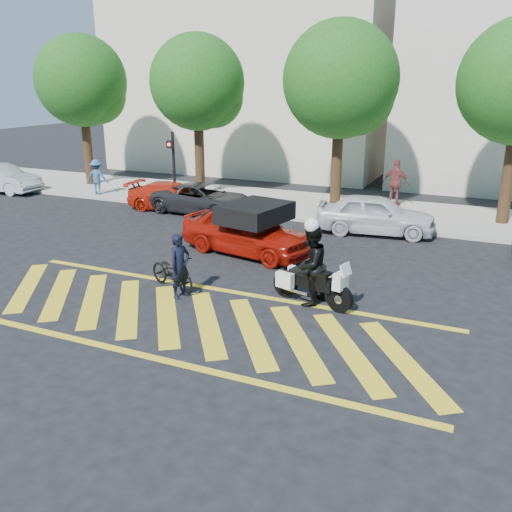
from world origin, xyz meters
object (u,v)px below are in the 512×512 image
at_px(parked_mid_left, 204,199).
at_px(parked_mid_right, 375,214).
at_px(bicycle, 172,272).
at_px(parked_left, 174,197).
at_px(police_motorcycle, 311,283).
at_px(red_convertible, 247,231).
at_px(officer_moto, 311,265).
at_px(officer_bike, 180,266).
at_px(parked_far_left, 1,178).

distance_m(parked_mid_left, parked_mid_right, 7.11).
distance_m(bicycle, parked_left, 9.10).
bearing_deg(parked_left, parked_mid_right, -95.32).
bearing_deg(bicycle, police_motorcycle, -60.06).
relative_size(police_motorcycle, parked_mid_left, 0.50).
xyz_separation_m(bicycle, red_convertible, (0.51, 3.57, 0.29)).
bearing_deg(bicycle, officer_moto, -60.16).
distance_m(police_motorcycle, officer_moto, 0.47).
height_order(officer_bike, red_convertible, officer_bike).
height_order(parked_far_left, parked_mid_left, parked_far_left).
relative_size(bicycle, parked_mid_left, 0.40).
xyz_separation_m(officer_moto, parked_far_left, (-18.27, 7.05, -0.33)).
xyz_separation_m(police_motorcycle, parked_far_left, (-18.29, 7.04, 0.14)).
bearing_deg(officer_moto, parked_mid_left, -121.39).
height_order(officer_bike, parked_far_left, officer_bike).
bearing_deg(officer_moto, police_motorcycle, 133.25).
bearing_deg(red_convertible, parked_left, 63.48).
xyz_separation_m(bicycle, officer_moto, (3.64, 0.51, 0.55)).
bearing_deg(parked_far_left, officer_moto, -113.63).
distance_m(officer_bike, parked_mid_right, 8.56).
xyz_separation_m(officer_bike, parked_mid_right, (3.20, 7.93, -0.12)).
xyz_separation_m(officer_bike, bicycle, (-0.51, 0.41, -0.37)).
xyz_separation_m(officer_bike, parked_left, (-5.34, 8.12, -0.25)).
bearing_deg(police_motorcycle, officer_bike, -149.26).
xyz_separation_m(officer_bike, red_convertible, (-0.00, 3.97, -0.08)).
bearing_deg(police_motorcycle, parked_mid_left, 148.71).
height_order(police_motorcycle, parked_far_left, parked_far_left).
relative_size(parked_mid_left, parked_mid_right, 1.05).
bearing_deg(parked_far_left, parked_mid_right, -92.63).
relative_size(parked_far_left, parked_left, 1.02).
distance_m(parked_far_left, parked_mid_left, 11.24).
bearing_deg(parked_mid_left, police_motorcycle, -130.93).
height_order(officer_bike, parked_left, officer_bike).
xyz_separation_m(police_motorcycle, parked_left, (-8.49, 7.19, 0.04)).
bearing_deg(officer_bike, parked_mid_right, -4.78).
bearing_deg(red_convertible, parked_mid_right, -27.64).
xyz_separation_m(police_motorcycle, parked_mid_left, (-7.05, 7.19, 0.07)).
bearing_deg(red_convertible, parked_far_left, 86.56).
xyz_separation_m(bicycle, parked_far_left, (-14.63, 7.56, 0.22)).
bearing_deg(officer_bike, officer_moto, -56.44).
bearing_deg(parked_left, red_convertible, -131.89).
bearing_deg(bicycle, parked_far_left, 84.53).
bearing_deg(parked_mid_right, bicycle, 145.90).
relative_size(officer_moto, parked_mid_right, 0.48).
height_order(officer_moto, red_convertible, officer_moto).
bearing_deg(parked_mid_right, parked_far_left, 82.07).
xyz_separation_m(parked_left, parked_mid_left, (1.44, 0.00, 0.03)).
distance_m(parked_far_left, parked_mid_right, 18.34).
bearing_deg(parked_far_left, police_motorcycle, -113.58).
height_order(red_convertible, parked_mid_right, red_convertible).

